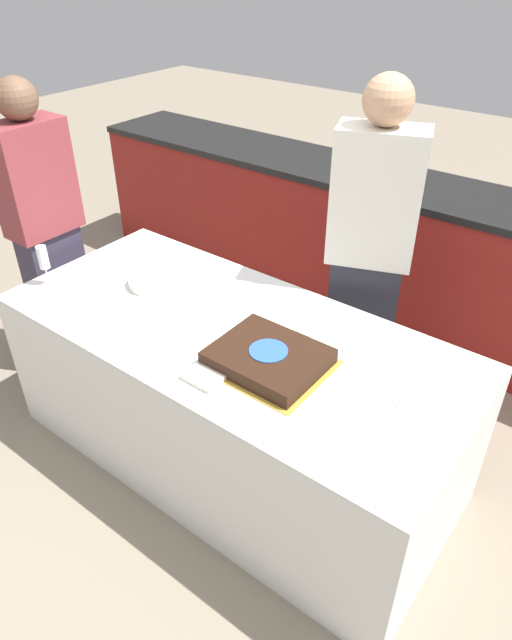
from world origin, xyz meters
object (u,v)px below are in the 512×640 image
cake (268,358)px  person_cutting_cake (368,259)px  plate_stack (154,281)px  wine_glass (43,260)px  person_seated_left (46,233)px

cake → person_cutting_cake: person_cutting_cake is taller
cake → person_cutting_cake: size_ratio=0.27×
plate_stack → person_cutting_cake: (0.77, 0.61, 0.11)m
wine_glass → person_seated_left: person_seated_left is taller
person_cutting_cake → person_seated_left: person_cutting_cake is taller
cake → person_seated_left: (-1.49, 0.09, 0.05)m
wine_glass → person_cutting_cake: bearing=37.9°
cake → person_seated_left: 1.49m
person_seated_left → wine_glass: bearing=-126.2°
wine_glass → person_cutting_cake: 1.48m
plate_stack → cake: bearing=-11.5°
cake → plate_stack: cake is taller
wine_glass → plate_stack: bearing=37.2°
person_cutting_cake → cake: bearing=68.9°
plate_stack → person_cutting_cake: 0.99m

